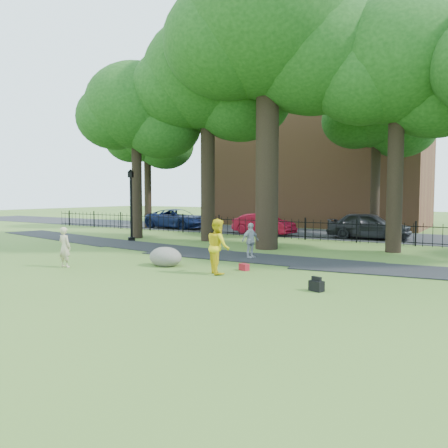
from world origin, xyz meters
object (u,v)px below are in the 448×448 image
Objects in this scene: boulder at (165,256)px; red_sedan at (264,224)px; big_tree at (271,36)px; woman at (65,247)px; man at (218,246)px; lamppost at (131,206)px.

boulder is 0.31× the size of red_sedan.
big_tree is 11.97m from red_sedan.
woman is at bearing -175.00° from red_sedan.
big_tree is 7.74× the size of man.
woman is 0.36× the size of lamppost.
woman reaches higher than red_sedan.
red_sedan is (-3.60, 6.41, -9.45)m from big_tree.
lamppost reaches higher than red_sedan.
big_tree is 13.51m from woman.
boulder is at bearing 34.82° from man.
man reaches higher than woman.
lamppost reaches higher than boulder.
red_sedan is at bearing 40.69° from lamppost.
boulder is (-1.07, -6.63, -9.76)m from big_tree.
woman is 3.68m from boulder.
lamppost is at bearing 10.08° from man.
big_tree is 9.71× the size of woman.
man is (5.46, 1.92, 0.19)m from woman.
big_tree is 3.51× the size of lamppost.
red_sedan is (-2.53, 13.04, 0.31)m from boulder.
boulder is 9.22m from lamppost.
big_tree is 11.85m from boulder.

